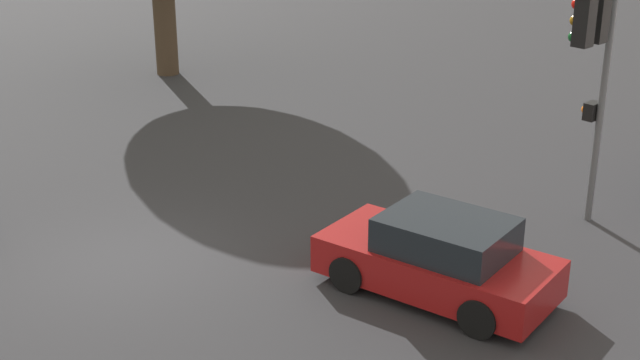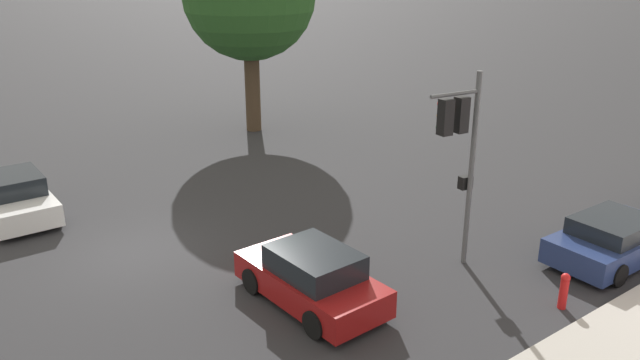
{
  "view_description": "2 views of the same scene",
  "coord_description": "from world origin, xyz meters",
  "views": [
    {
      "loc": [
        12.02,
        -9.35,
        7.5
      ],
      "look_at": [
        1.87,
        3.36,
        1.01
      ],
      "focal_mm": 50.0,
      "sensor_mm": 36.0,
      "label": 1
    },
    {
      "loc": [
        15.89,
        -5.22,
        7.93
      ],
      "look_at": [
        3.1,
        4.27,
        2.18
      ],
      "focal_mm": 35.0,
      "sensor_mm": 36.0,
      "label": 2
    }
  ],
  "objects": [
    {
      "name": "crossing_car_1",
      "position": [
        5.15,
        2.49,
        0.68
      ],
      "size": [
        4.08,
        2.04,
        1.44
      ],
      "rotation": [
        0.0,
        0.0,
        3.18
      ],
      "color": "maroon",
      "rests_on": "ground_plane"
    },
    {
      "name": "traffic_signal",
      "position": [
        5.82,
        6.62,
        3.6
      ],
      "size": [
        0.52,
        1.69,
        5.26
      ],
      "rotation": [
        0.0,
        0.0,
        3.01
      ],
      "color": "#515456",
      "rests_on": "ground_plane"
    },
    {
      "name": "ground_plane",
      "position": [
        0.0,
        0.0,
        0.0
      ],
      "size": [
        300.0,
        300.0,
        0.0
      ],
      "primitive_type": "plane",
      "color": "#28282B"
    }
  ]
}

